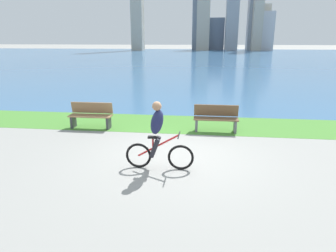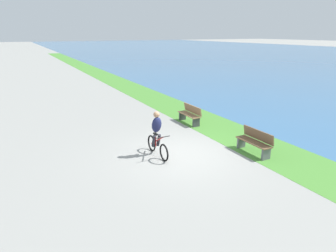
% 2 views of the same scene
% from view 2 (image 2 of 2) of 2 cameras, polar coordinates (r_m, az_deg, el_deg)
% --- Properties ---
extents(ground_plane, '(300.00, 300.00, 0.00)m').
position_cam_2_polar(ground_plane, '(10.97, 2.61, -5.55)').
color(ground_plane, gray).
extents(grass_strip_bayside, '(120.00, 2.48, 0.01)m').
position_cam_2_polar(grass_strip_bayside, '(12.80, 15.22, -2.69)').
color(grass_strip_bayside, '#478433').
rests_on(grass_strip_bayside, ground).
extents(cyclist_lead, '(1.67, 0.52, 1.67)m').
position_cam_2_polar(cyclist_lead, '(10.59, -2.16, -1.57)').
color(cyclist_lead, black).
rests_on(cyclist_lead, ground).
extents(bench_near_path, '(1.50, 0.47, 0.90)m').
position_cam_2_polar(bench_near_path, '(14.61, 4.32, 2.27)').
color(bench_near_path, olive).
rests_on(bench_near_path, ground).
extents(bench_far_along_path, '(1.50, 0.47, 0.90)m').
position_cam_2_polar(bench_far_along_path, '(11.40, 16.48, -2.95)').
color(bench_far_along_path, brown).
rests_on(bench_far_along_path, ground).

